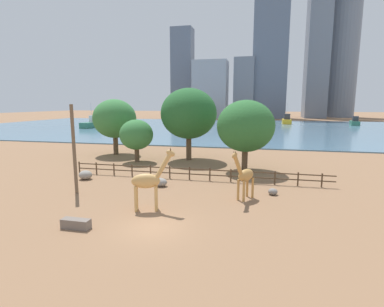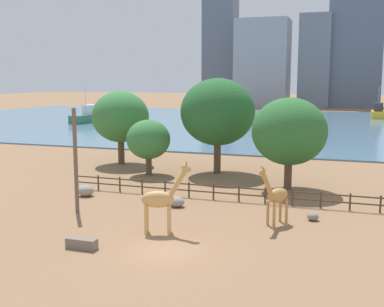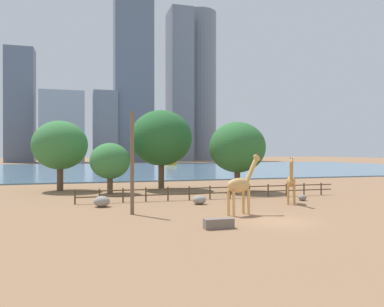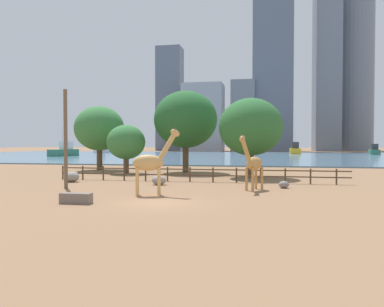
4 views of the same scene
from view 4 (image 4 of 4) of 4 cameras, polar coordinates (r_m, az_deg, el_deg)
ground_plane at (r=100.93m, az=7.56°, el=-0.40°), size 400.00×400.00×0.00m
harbor_water at (r=97.94m, az=7.46°, el=-0.40°), size 180.00×86.00×0.20m
giraffe_tall at (r=24.73m, az=-6.28°, el=-1.39°), size 3.20×1.52×4.53m
giraffe_companion at (r=27.61m, az=9.30°, el=-1.49°), size 1.90×2.77×4.13m
utility_pole at (r=29.95m, az=-18.70°, el=2.11°), size 0.28×0.28×7.52m
boulder_near_fence at (r=31.04m, az=-5.06°, el=-4.07°), size 1.20×1.03×0.77m
boulder_by_pole at (r=29.55m, az=13.82°, el=-4.61°), size 0.77×0.73×0.55m
boulder_small at (r=34.89m, az=-17.86°, el=-3.41°), size 1.33×1.21×0.91m
feeding_trough at (r=22.40m, az=-17.26°, el=-6.54°), size 1.80×0.60×0.60m
enclosure_fence at (r=33.39m, az=0.23°, el=-3.03°), size 26.12×0.14×1.30m
tree_left_large at (r=44.25m, az=-0.98°, el=5.18°), size 7.47×7.47×9.61m
tree_center_broad at (r=38.15m, az=8.92°, el=4.01°), size 6.41×6.41×7.98m
tree_right_tall at (r=43.12m, az=-10.01°, el=1.70°), size 4.35×4.35×5.53m
tree_left_small at (r=49.57m, az=-13.94°, el=3.71°), size 6.33×6.33×8.20m
boat_ferry at (r=120.30m, az=15.42°, el=0.56°), size 3.12×8.37×7.50m
boat_sailboat at (r=121.74m, az=26.03°, el=0.37°), size 3.55×7.35×3.10m
boat_tug at (r=100.93m, az=-18.91°, el=0.36°), size 4.49×8.88×7.63m
boat_barge at (r=132.69m, az=-13.50°, el=0.56°), size 4.08×7.24×3.01m
skyline_tower_needle at (r=178.16m, az=-3.40°, el=8.25°), size 11.55×9.42×48.42m
skyline_block_central at (r=180.51m, az=19.81°, el=12.05°), size 10.62×15.32×73.18m
skyline_tower_glass at (r=169.81m, az=12.19°, el=13.81°), size 16.80×11.95×79.14m
skyline_block_left at (r=166.59m, az=7.84°, el=5.58°), size 10.06×15.62×30.33m
skyline_block_right at (r=164.46m, az=1.75°, el=5.45°), size 17.44×13.41×29.18m
skyline_tower_short at (r=195.94m, az=23.43°, el=11.91°), size 17.81×17.81×78.16m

